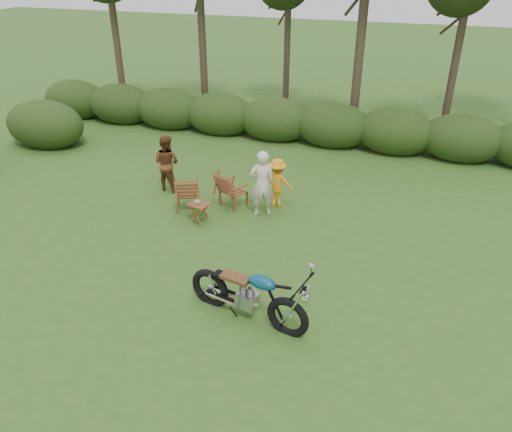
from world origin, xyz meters
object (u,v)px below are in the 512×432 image
(adult_a, at_px, (262,214))
(child, at_px, (277,206))
(adult_b, at_px, (169,189))
(lawn_chair_left, at_px, (189,209))
(side_table, at_px, (200,213))
(cup, at_px, (197,202))
(motorcycle, at_px, (248,316))
(lawn_chair_right, at_px, (234,205))

(adult_a, height_order, child, adult_a)
(adult_a, bearing_deg, adult_b, -39.42)
(lawn_chair_left, distance_m, side_table, 0.82)
(lawn_chair_left, xyz_separation_m, child, (2.07, 0.86, 0.00))
(adult_a, relative_size, child, 1.30)
(side_table, distance_m, cup, 0.30)
(motorcycle, xyz_separation_m, adult_a, (-0.93, 3.76, 0.00))
(lawn_chair_left, xyz_separation_m, cup, (0.52, -0.56, 0.55))
(lawn_chair_right, height_order, adult_b, adult_b)
(motorcycle, bearing_deg, lawn_chair_right, 126.16)
(motorcycle, bearing_deg, side_table, 139.62)
(adult_a, bearing_deg, lawn_chair_right, -43.35)
(child, bearing_deg, lawn_chair_right, 13.43)
(side_table, bearing_deg, adult_a, 33.15)
(adult_b, bearing_deg, lawn_chair_left, 146.19)
(side_table, xyz_separation_m, child, (1.52, 1.40, -0.25))
(lawn_chair_left, bearing_deg, adult_a, 165.25)
(lawn_chair_right, relative_size, adult_a, 0.58)
(adult_b, bearing_deg, child, -172.92)
(adult_a, distance_m, child, 0.61)
(motorcycle, distance_m, adult_a, 3.88)
(cup, bearing_deg, side_table, 28.79)
(lawn_chair_right, distance_m, adult_a, 0.86)
(lawn_chair_left, bearing_deg, child, 178.57)
(side_table, height_order, child, child)
(motorcycle, height_order, adult_a, adult_a)
(motorcycle, distance_m, lawn_chair_left, 4.44)
(adult_a, xyz_separation_m, adult_b, (-2.85, 0.59, 0.00))
(motorcycle, xyz_separation_m, cup, (-2.25, 2.90, 0.55))
(side_table, bearing_deg, cup, -151.21)
(lawn_chair_left, height_order, child, child)
(lawn_chair_left, height_order, adult_a, adult_a)
(adult_a, bearing_deg, side_table, 5.41)
(cup, height_order, child, child)
(lawn_chair_right, bearing_deg, cup, 89.87)
(child, bearing_deg, cup, 38.59)
(cup, bearing_deg, adult_a, 33.04)
(lawn_chair_right, relative_size, child, 0.76)
(lawn_chair_left, xyz_separation_m, adult_b, (-1.00, 0.89, 0.00))
(motorcycle, height_order, lawn_chair_right, motorcycle)
(child, bearing_deg, motorcycle, 95.32)
(adult_a, distance_m, adult_b, 2.91)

